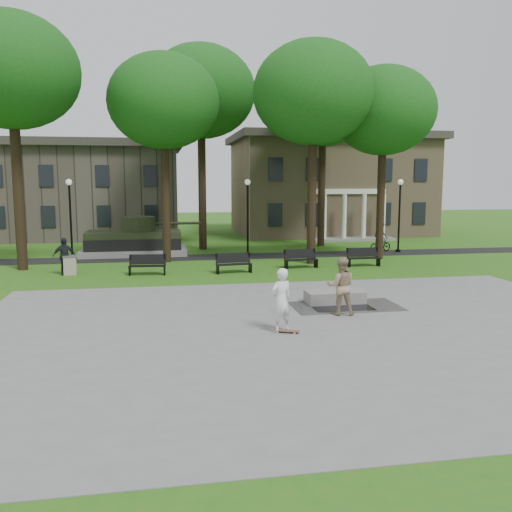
{
  "coord_description": "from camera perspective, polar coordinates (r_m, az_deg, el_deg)",
  "views": [
    {
      "loc": [
        -4.85,
        -20.75,
        4.61
      ],
      "look_at": [
        -0.8,
        2.05,
        1.4
      ],
      "focal_mm": 38.0,
      "sensor_mm": 36.0,
      "label": 1
    }
  ],
  "objects": [
    {
      "name": "park_bench_0",
      "position": [
        27.34,
        -11.38,
        -0.86
      ],
      "size": [
        1.84,
        0.71,
        1.0
      ],
      "rotation": [
        0.0,
        0.0,
        -0.11
      ],
      "color": "black",
      "rests_on": "ground"
    },
    {
      "name": "tree_2",
      "position": [
        30.78,
        6.04,
        16.65
      ],
      "size": [
        6.6,
        6.6,
        12.16
      ],
      "color": "black",
      "rests_on": "ground"
    },
    {
      "name": "tree_1",
      "position": [
        31.55,
        -9.71,
        15.7
      ],
      "size": [
        6.2,
        6.2,
        11.63
      ],
      "color": "black",
      "rests_on": "ground"
    },
    {
      "name": "tree_0",
      "position": [
        31.07,
        -24.37,
        17.26
      ],
      "size": [
        6.8,
        6.8,
        12.97
      ],
      "color": "black",
      "rests_on": "ground"
    },
    {
      "name": "tree_5",
      "position": [
        39.27,
        7.06,
        15.24
      ],
      "size": [
        6.4,
        6.4,
        12.44
      ],
      "color": "black",
      "rests_on": "ground"
    },
    {
      "name": "park_bench_1",
      "position": [
        27.38,
        -2.36,
        -0.7
      ],
      "size": [
        1.84,
        0.74,
        1.0
      ],
      "rotation": [
        0.0,
        0.0,
        0.12
      ],
      "color": "black",
      "rests_on": "ground"
    },
    {
      "name": "lamp_left",
      "position": [
        33.5,
        -18.96,
        4.36
      ],
      "size": [
        0.36,
        0.36,
        4.73
      ],
      "color": "black",
      "rests_on": "ground"
    },
    {
      "name": "tree_3",
      "position": [
        33.1,
        13.28,
        14.61
      ],
      "size": [
        6.0,
        6.0,
        11.19
      ],
      "color": "black",
      "rests_on": "ground"
    },
    {
      "name": "tank_monument",
      "position": [
        34.99,
        -12.65,
        1.54
      ],
      "size": [
        7.45,
        3.4,
        2.4
      ],
      "color": "gray",
      "rests_on": "ground"
    },
    {
      "name": "tree_4",
      "position": [
        37.31,
        -5.82,
        16.77
      ],
      "size": [
        7.2,
        7.2,
        13.5
      ],
      "color": "black",
      "rests_on": "ground"
    },
    {
      "name": "building_right",
      "position": [
        49.05,
        7.61,
        7.51
      ],
      "size": [
        17.0,
        12.0,
        8.6
      ],
      "color": "#9E8460",
      "rests_on": "ground"
    },
    {
      "name": "footpath",
      "position": [
        33.42,
        -1.64,
        -0.03
      ],
      "size": [
        44.0,
        2.6,
        0.01
      ],
      "primitive_type": "cube",
      "color": "black",
      "rests_on": "ground"
    },
    {
      "name": "friend_watching",
      "position": [
        18.89,
        8.93,
        -3.14
      ],
      "size": [
        1.12,
        0.95,
        2.01
      ],
      "primitive_type": "imported",
      "rotation": [
        0.0,
        0.0,
        2.92
      ],
      "color": "#9E8766",
      "rests_on": "plaza"
    },
    {
      "name": "ground",
      "position": [
        21.8,
        3.02,
        -4.33
      ],
      "size": [
        120.0,
        120.0,
        0.0
      ],
      "primitive_type": "plane",
      "color": "#256116",
      "rests_on": "ground"
    },
    {
      "name": "puddle",
      "position": [
        20.12,
        9.09,
        -5.39
      ],
      "size": [
        2.2,
        1.2,
        0.0
      ],
      "primitive_type": "cube",
      "color": "black",
      "rests_on": "plaza"
    },
    {
      "name": "pedestrian_walker",
      "position": [
        28.34,
        -19.54,
        -0.03
      ],
      "size": [
        1.17,
        0.71,
        1.86
      ],
      "primitive_type": "imported",
      "rotation": [
        0.0,
        0.0,
        0.25
      ],
      "color": "black",
      "rests_on": "ground"
    },
    {
      "name": "plaza",
      "position": [
        17.11,
        6.84,
        -7.76
      ],
      "size": [
        22.0,
        16.0,
        0.02
      ],
      "primitive_type": "cube",
      "color": "gray",
      "rests_on": "ground"
    },
    {
      "name": "skateboard",
      "position": [
        16.69,
        3.23,
        -7.96
      ],
      "size": [
        0.8,
        0.49,
        0.07
      ],
      "primitive_type": "cube",
      "rotation": [
        0.0,
        0.0,
        -0.4
      ],
      "color": "brown",
      "rests_on": "plaza"
    },
    {
      "name": "cyclist",
      "position": [
        36.37,
        12.96,
        1.72
      ],
      "size": [
        1.89,
        1.27,
        2.01
      ],
      "rotation": [
        0.0,
        0.0,
        1.97
      ],
      "color": "black",
      "rests_on": "ground"
    },
    {
      "name": "park_bench_2",
      "position": [
        29.0,
        4.73,
        -0.23
      ],
      "size": [
        1.84,
        0.74,
        1.0
      ],
      "rotation": [
        0.0,
        0.0,
        0.12
      ],
      "color": "black",
      "rests_on": "ground"
    },
    {
      "name": "trash_bin",
      "position": [
        28.39,
        -18.99,
        -0.89
      ],
      "size": [
        0.73,
        0.73,
        0.96
      ],
      "rotation": [
        0.0,
        0.0,
        0.12
      ],
      "color": "gray",
      "rests_on": "ground"
    },
    {
      "name": "skateboarder",
      "position": [
        16.59,
        2.66,
        -4.65
      ],
      "size": [
        0.85,
        0.71,
        1.98
      ],
      "primitive_type": "imported",
      "rotation": [
        0.0,
        0.0,
        3.53
      ],
      "color": "white",
      "rests_on": "plaza"
    },
    {
      "name": "park_bench_3",
      "position": [
        30.1,
        11.21,
        -0.06
      ],
      "size": [
        1.8,
        0.53,
        1.0
      ],
      "rotation": [
        0.0,
        0.0,
        0.01
      ],
      "color": "black",
      "rests_on": "ground"
    },
    {
      "name": "concrete_block",
      "position": [
        20.85,
        8.3,
        -4.27
      ],
      "size": [
        2.21,
        1.03,
        0.45
      ],
      "primitive_type": "cube",
      "rotation": [
        0.0,
        0.0,
        0.01
      ],
      "color": "gray",
      "rests_on": "plaza"
    },
    {
      "name": "building_left",
      "position": [
        47.66,
        -17.6,
        6.31
      ],
      "size": [
        15.0,
        10.0,
        7.2
      ],
      "primitive_type": "cube",
      "color": "#4C443D",
      "rests_on": "ground"
    },
    {
      "name": "lamp_mid",
      "position": [
        33.53,
        -0.88,
        4.78
      ],
      "size": [
        0.36,
        0.36,
        4.73
      ],
      "color": "black",
      "rests_on": "ground"
    },
    {
      "name": "lamp_right",
      "position": [
        36.48,
        14.87,
        4.77
      ],
      "size": [
        0.36,
        0.36,
        4.73
      ],
      "color": "black",
      "rests_on": "ground"
    }
  ]
}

